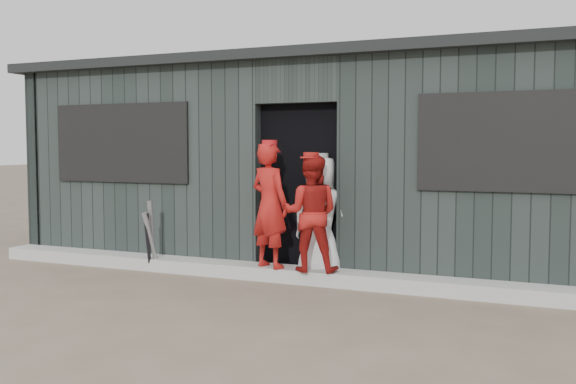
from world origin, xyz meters
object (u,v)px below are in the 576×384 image
at_px(player_red_right, 311,213).
at_px(player_grey_back, 321,217).
at_px(player_red_left, 270,205).
at_px(dugout, 337,163).
at_px(bat_mid, 152,236).
at_px(bat_right, 148,242).
at_px(bat_left, 151,242).

relative_size(player_red_right, player_grey_back, 0.90).
height_order(player_red_left, player_grey_back, player_red_left).
distance_m(player_grey_back, dugout, 1.59).
bearing_deg(player_red_left, player_grey_back, -127.55).
bearing_deg(player_grey_back, bat_mid, 13.36).
xyz_separation_m(player_red_left, player_grey_back, (0.50, 0.31, -0.15)).
bearing_deg(player_red_left, dugout, -75.69).
xyz_separation_m(bat_right, player_grey_back, (2.03, 0.45, 0.34)).
bearing_deg(dugout, bat_mid, -133.39).
bearing_deg(player_red_left, player_red_right, -162.19).
bearing_deg(bat_left, player_red_right, 2.83).
bearing_deg(bat_mid, player_red_right, 1.11).
height_order(bat_left, player_red_left, player_red_left).
bearing_deg(bat_left, dugout, 47.98).
relative_size(bat_right, player_red_right, 0.58).
bearing_deg(player_red_right, dugout, -91.52).
bearing_deg(player_red_left, bat_left, 25.59).
xyz_separation_m(bat_right, player_red_left, (1.53, 0.15, 0.49)).
height_order(player_red_right, dugout, dugout).
bearing_deg(dugout, bat_right, -132.27).
xyz_separation_m(bat_right, player_red_right, (2.04, 0.12, 0.42)).
relative_size(player_red_left, player_grey_back, 1.00).
bearing_deg(bat_left, bat_right, -148.28).
distance_m(bat_mid, player_red_left, 1.58).
xyz_separation_m(player_red_left, player_red_right, (0.50, -0.03, -0.07)).
bearing_deg(bat_mid, dugout, 46.61).
relative_size(bat_left, bat_mid, 0.87).
bearing_deg(bat_right, player_grey_back, 12.56).
height_order(bat_mid, player_red_left, player_red_left).
xyz_separation_m(bat_left, bat_right, (-0.03, -0.02, -0.00)).
distance_m(player_red_left, dugout, 1.82).
bearing_deg(dugout, bat_left, -132.02).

